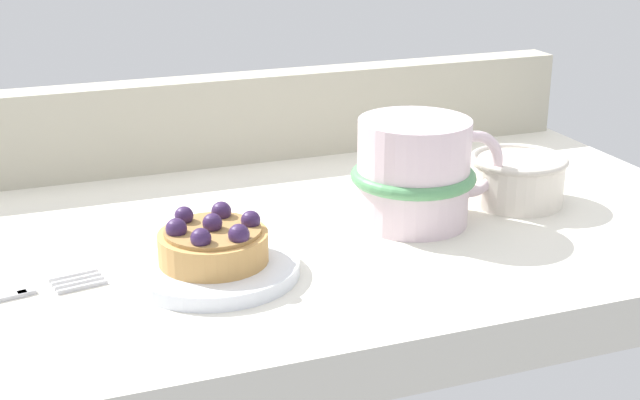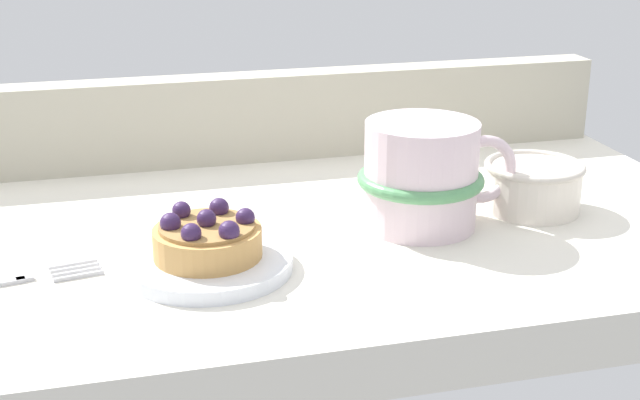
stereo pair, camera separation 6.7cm
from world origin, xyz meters
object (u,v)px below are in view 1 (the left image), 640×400
object	(u,v)px
coffee_mug	(415,172)
sugar_bowl	(517,178)
raspberry_tart	(213,243)
dessert_plate	(214,268)

from	to	relation	value
coffee_mug	sugar_bowl	xyz separation A→B (cm)	(10.31, 1.00, -2.03)
raspberry_tart	coffee_mug	size ratio (longest dim) A/B	0.58
raspberry_tart	sugar_bowl	xyz separation A→B (cm)	(28.19, 5.41, -0.23)
dessert_plate	coffee_mug	bearing A→B (deg)	13.84
coffee_mug	sugar_bowl	distance (cm)	10.56
dessert_plate	sugar_bowl	bearing A→B (deg)	10.85
dessert_plate	coffee_mug	xyz separation A→B (cm)	(17.88, 4.41, 3.76)
raspberry_tart	coffee_mug	distance (cm)	18.51
raspberry_tart	sugar_bowl	distance (cm)	28.71
raspberry_tart	sugar_bowl	size ratio (longest dim) A/B	0.93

